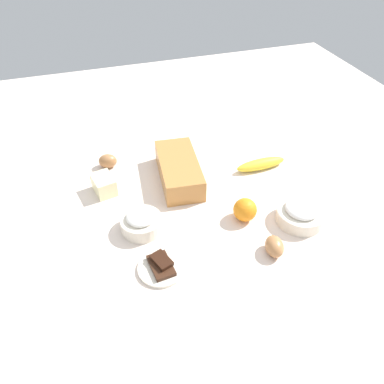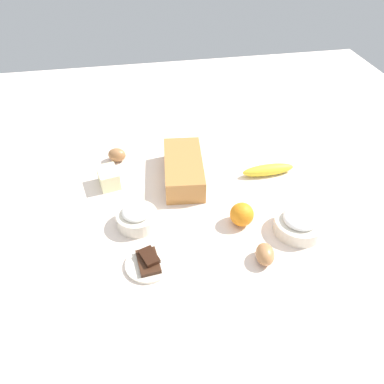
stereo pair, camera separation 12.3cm
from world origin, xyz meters
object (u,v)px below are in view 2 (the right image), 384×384
object	(u,v)px
sugar_bowl	(299,223)
banana	(268,170)
butter_block	(109,178)
egg_near_butter	(117,155)
loaf_pan	(184,169)
orange_fruit	(242,214)
chocolate_plate	(149,263)
egg_beside_bowl	(265,254)
flour_bowl	(137,217)

from	to	relation	value
sugar_bowl	banana	bearing A→B (deg)	-0.47
butter_block	egg_near_butter	distance (m)	0.14
loaf_pan	banana	world-z (taller)	loaf_pan
orange_fruit	chocolate_plate	world-z (taller)	orange_fruit
sugar_bowl	orange_fruit	distance (m)	0.17
orange_fruit	butter_block	distance (m)	0.48
sugar_bowl	butter_block	world-z (taller)	sugar_bowl
sugar_bowl	egg_beside_bowl	xyz separation A→B (m)	(-0.09, 0.14, -0.01)
banana	chocolate_plate	xyz separation A→B (m)	(-0.34, 0.46, -0.01)
flour_bowl	banana	world-z (taller)	flour_bowl
loaf_pan	sugar_bowl	distance (m)	0.44
loaf_pan	butter_block	size ratio (longest dim) A/B	3.24
loaf_pan	chocolate_plate	distance (m)	0.40
butter_block	egg_beside_bowl	distance (m)	0.60
flour_bowl	egg_beside_bowl	size ratio (longest dim) A/B	1.75
butter_block	egg_beside_bowl	size ratio (longest dim) A/B	1.25
butter_block	egg_beside_bowl	bearing A→B (deg)	-134.90
loaf_pan	banana	distance (m)	0.30
loaf_pan	butter_block	xyz separation A→B (m)	(0.01, 0.26, -0.01)
banana	egg_beside_bowl	distance (m)	0.40
flour_bowl	egg_near_butter	distance (m)	0.36
orange_fruit	chocolate_plate	size ratio (longest dim) A/B	0.57
banana	egg_near_butter	xyz separation A→B (m)	(0.18, 0.53, 0.01)
orange_fruit	egg_beside_bowl	distance (m)	0.16
egg_near_butter	banana	bearing A→B (deg)	-109.10
butter_block	chocolate_plate	distance (m)	0.39
banana	egg_beside_bowl	xyz separation A→B (m)	(-0.38, 0.14, 0.01)
loaf_pan	sugar_bowl	size ratio (longest dim) A/B	1.98
banana	egg_near_butter	world-z (taller)	egg_near_butter
flour_bowl	chocolate_plate	distance (m)	0.17
loaf_pan	chocolate_plate	world-z (taller)	loaf_pan
flour_bowl	chocolate_plate	xyz separation A→B (m)	(-0.17, -0.02, -0.02)
orange_fruit	egg_beside_bowl	bearing A→B (deg)	-171.45
sugar_bowl	butter_block	distance (m)	0.65
flour_bowl	orange_fruit	distance (m)	0.32
flour_bowl	banana	xyz separation A→B (m)	(0.17, -0.48, -0.01)
loaf_pan	sugar_bowl	bearing A→B (deg)	-130.66
flour_bowl	egg_near_butter	world-z (taller)	flour_bowl
loaf_pan	flour_bowl	xyz separation A→B (m)	(-0.20, 0.18, -0.01)
sugar_bowl	chocolate_plate	bearing A→B (deg)	96.42
loaf_pan	egg_beside_bowl	size ratio (longest dim) A/B	4.06
flour_bowl	banana	size ratio (longest dim) A/B	0.66
loaf_pan	chocolate_plate	bearing A→B (deg)	162.58
orange_fruit	egg_near_butter	xyz separation A→B (m)	(0.40, 0.37, -0.01)
banana	butter_block	bearing A→B (deg)	85.52
banana	chocolate_plate	size ratio (longest dim) A/B	1.46
egg_beside_bowl	chocolate_plate	xyz separation A→B (m)	(0.04, 0.32, -0.02)
egg_beside_bowl	loaf_pan	bearing A→B (deg)	21.56
butter_block	chocolate_plate	bearing A→B (deg)	-165.08
egg_beside_bowl	chocolate_plate	size ratio (longest dim) A/B	0.55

